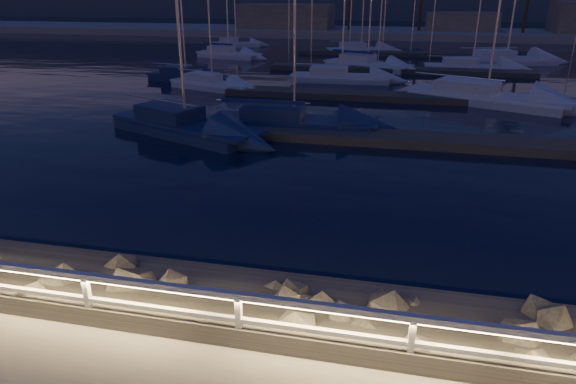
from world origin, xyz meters
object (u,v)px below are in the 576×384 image
object	(u,v)px
sailboat_c	(290,121)
sailboat_i	(227,54)
sailboat_l	(470,66)
sailboat_n	(359,49)
sailboat_f	(211,83)
sailboat_m	(235,43)
sailboat_j	(365,64)
sailboat_k	(504,59)
sailboat_h	(482,96)
guard_rail	(348,321)
sailboat_b	(182,124)
sailboat_e	(184,75)
sailboat_g	(339,76)

from	to	relation	value
sailboat_c	sailboat_i	size ratio (longest dim) A/B	1.18
sailboat_l	sailboat_n	xyz separation A→B (m)	(-10.51, 11.46, 0.02)
sailboat_f	sailboat_i	bearing A→B (deg)	124.78
sailboat_f	sailboat_m	xyz separation A→B (m)	(-7.34, 27.77, 0.01)
sailboat_j	sailboat_k	size ratio (longest dim) A/B	0.85
sailboat_h	sailboat_i	world-z (taller)	sailboat_h
sailboat_c	sailboat_m	bearing A→B (deg)	110.15
sailboat_j	sailboat_n	size ratio (longest dim) A/B	1.07
guard_rail	sailboat_b	xyz separation A→B (m)	(-9.77, 15.43, -0.91)
guard_rail	sailboat_m	world-z (taller)	sailboat_m
sailboat_e	sailboat_i	bearing A→B (deg)	103.84
sailboat_b	sailboat_k	xyz separation A→B (m)	(19.38, 30.03, 0.01)
sailboat_j	sailboat_n	distance (m)	12.20
guard_rail	sailboat_g	bearing A→B (deg)	97.56
sailboat_c	sailboat_m	distance (m)	40.59
guard_rail	sailboat_f	world-z (taller)	sailboat_f
sailboat_f	guard_rail	bearing A→B (deg)	-45.20
sailboat_g	sailboat_i	xyz separation A→B (m)	(-13.09, 12.01, 0.02)
sailboat_c	sailboat_g	world-z (taller)	sailboat_c
sailboat_g	sailboat_j	world-z (taller)	sailboat_j
guard_rail	sailboat_j	world-z (taller)	sailboat_j
sailboat_h	sailboat_e	bearing A→B (deg)	-165.80
sailboat_g	sailboat_j	bearing A→B (deg)	76.43
sailboat_h	sailboat_b	bearing A→B (deg)	-120.25
sailboat_f	sailboat_g	distance (m)	9.87
sailboat_i	sailboat_n	size ratio (longest dim) A/B	0.94
sailboat_c	sailboat_g	xyz separation A→B (m)	(0.56, 14.88, -0.02)
sailboat_l	sailboat_e	bearing A→B (deg)	-157.84
sailboat_h	sailboat_k	bearing A→B (deg)	101.83
sailboat_e	sailboat_n	bearing A→B (deg)	70.15
sailboat_i	sailboat_m	distance (m)	11.06
sailboat_j	sailboat_g	bearing A→B (deg)	-77.32
sailboat_k	sailboat_l	size ratio (longest dim) A/B	1.18
sailboat_e	sailboat_h	distance (m)	21.71
sailboat_j	sailboat_i	bearing A→B (deg)	-174.51
sailboat_e	sailboat_g	bearing A→B (deg)	18.88
sailboat_e	sailboat_n	world-z (taller)	sailboat_n
sailboat_f	sailboat_h	bearing A→B (deg)	16.74
sailboat_f	sailboat_h	world-z (taller)	sailboat_h
guard_rail	sailboat_k	size ratio (longest dim) A/B	2.78
sailboat_i	sailboat_l	bearing A→B (deg)	4.31
sailboat_b	sailboat_k	distance (m)	35.74
sailboat_j	sailboat_l	xyz separation A→B (m)	(8.87, 0.62, -0.04)
sailboat_i	sailboat_l	distance (m)	23.75
sailboat_m	sailboat_n	bearing A→B (deg)	-27.02
sailboat_j	sailboat_f	bearing A→B (deg)	-105.14
sailboat_h	sailboat_i	xyz separation A→B (m)	(-22.76, 17.98, -0.03)
sailboat_b	sailboat_g	distance (m)	17.68
sailboat_g	sailboat_n	distance (m)	19.30
sailboat_j	sailboat_m	world-z (taller)	sailboat_j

